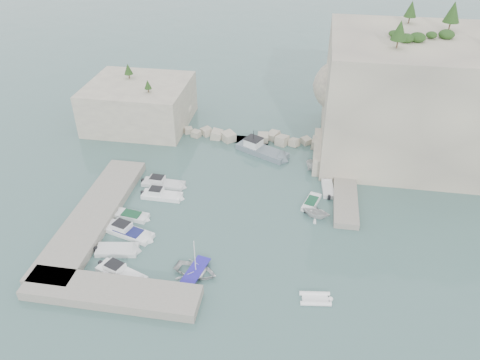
% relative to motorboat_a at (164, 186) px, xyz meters
% --- Properties ---
extents(ground, '(400.00, 400.00, 0.00)m').
position_rel_motorboat_a_xyz_m(ground, '(10.74, -7.41, 0.00)').
color(ground, '#466A66').
rests_on(ground, ground).
extents(cliff_east, '(26.00, 22.00, 17.00)m').
position_rel_motorboat_a_xyz_m(cliff_east, '(33.74, 15.59, 8.50)').
color(cliff_east, beige).
rests_on(cliff_east, ground).
extents(cliff_terrace, '(8.00, 10.00, 2.50)m').
position_rel_motorboat_a_xyz_m(cliff_terrace, '(23.74, 10.59, 1.25)').
color(cliff_terrace, beige).
rests_on(cliff_terrace, ground).
extents(outcrop_west, '(16.00, 14.00, 7.00)m').
position_rel_motorboat_a_xyz_m(outcrop_west, '(-9.26, 17.59, 3.50)').
color(outcrop_west, beige).
rests_on(outcrop_west, ground).
extents(quay_west, '(5.00, 24.00, 1.10)m').
position_rel_motorboat_a_xyz_m(quay_west, '(-6.26, -8.41, 0.55)').
color(quay_west, '#9E9689').
rests_on(quay_west, ground).
extents(quay_south, '(18.00, 4.00, 1.10)m').
position_rel_motorboat_a_xyz_m(quay_south, '(0.74, -19.91, 0.55)').
color(quay_south, '#9E9689').
rests_on(quay_south, ground).
extents(ledge_east, '(3.00, 16.00, 0.80)m').
position_rel_motorboat_a_xyz_m(ledge_east, '(24.24, 2.59, 0.40)').
color(ledge_east, '#9E9689').
rests_on(ledge_east, ground).
extents(breakwater, '(28.00, 3.00, 1.40)m').
position_rel_motorboat_a_xyz_m(breakwater, '(9.74, 14.59, 0.70)').
color(breakwater, beige).
rests_on(breakwater, ground).
extents(motorboat_a, '(6.37, 2.17, 1.40)m').
position_rel_motorboat_a_xyz_m(motorboat_a, '(0.00, 0.00, 0.00)').
color(motorboat_a, silver).
rests_on(motorboat_a, ground).
extents(motorboat_b, '(5.75, 1.96, 1.40)m').
position_rel_motorboat_a_xyz_m(motorboat_b, '(0.63, -2.68, 0.00)').
color(motorboat_b, white).
rests_on(motorboat_b, ground).
extents(motorboat_c, '(4.76, 2.30, 0.70)m').
position_rel_motorboat_a_xyz_m(motorboat_c, '(-1.80, -7.36, 0.00)').
color(motorboat_c, white).
rests_on(motorboat_c, ground).
extents(motorboat_d, '(7.05, 3.88, 1.40)m').
position_rel_motorboat_a_xyz_m(motorboat_d, '(-1.04, -10.44, 0.00)').
color(motorboat_d, white).
rests_on(motorboat_d, ground).
extents(motorboat_e, '(5.30, 2.82, 0.70)m').
position_rel_motorboat_a_xyz_m(motorboat_e, '(-1.20, -13.56, 0.00)').
color(motorboat_e, silver).
rests_on(motorboat_e, ground).
extents(motorboat_f, '(6.57, 4.01, 1.40)m').
position_rel_motorboat_a_xyz_m(motorboat_f, '(0.66, -17.04, 0.00)').
color(motorboat_f, white).
rests_on(motorboat_f, ground).
extents(rowboat, '(5.36, 4.33, 0.98)m').
position_rel_motorboat_a_xyz_m(rowboat, '(8.30, -15.41, 0.00)').
color(rowboat, silver).
rests_on(rowboat, ground).
extents(inflatable_dinghy, '(3.53, 2.05, 0.44)m').
position_rel_motorboat_a_xyz_m(inflatable_dinghy, '(20.91, -17.05, 0.00)').
color(inflatable_dinghy, white).
rests_on(inflatable_dinghy, ground).
extents(tender_east_a, '(3.99, 3.63, 1.81)m').
position_rel_motorboat_a_xyz_m(tender_east_a, '(20.59, -3.54, 0.00)').
color(tender_east_a, silver).
rests_on(tender_east_a, ground).
extents(tender_east_b, '(2.66, 4.60, 0.70)m').
position_rel_motorboat_a_xyz_m(tender_east_b, '(19.93, -1.02, 0.00)').
color(tender_east_b, white).
rests_on(tender_east_b, ground).
extents(tender_east_c, '(1.83, 4.56, 0.70)m').
position_rel_motorboat_a_xyz_m(tender_east_c, '(21.97, 2.47, 0.00)').
color(tender_east_c, silver).
rests_on(tender_east_c, ground).
extents(tender_east_d, '(5.27, 2.63, 1.95)m').
position_rel_motorboat_a_xyz_m(tender_east_d, '(21.31, 6.78, 0.00)').
color(tender_east_d, silver).
rests_on(tender_east_d, ground).
extents(work_boat, '(9.10, 6.38, 2.20)m').
position_rel_motorboat_a_xyz_m(work_boat, '(12.12, 10.70, 0.00)').
color(work_boat, slate).
rests_on(work_boat, ground).
extents(rowboat_mast, '(0.10, 0.10, 4.20)m').
position_rel_motorboat_a_xyz_m(rowboat_mast, '(8.30, -15.41, 2.59)').
color(rowboat_mast, white).
rests_on(rowboat_mast, rowboat).
extents(vegetation, '(53.48, 13.88, 13.40)m').
position_rel_motorboat_a_xyz_m(vegetation, '(28.57, 16.99, 17.93)').
color(vegetation, '#1E4219').
rests_on(vegetation, ground).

